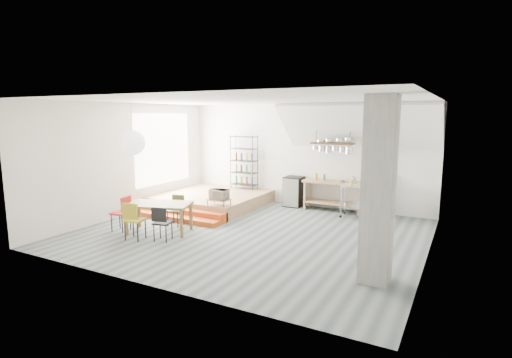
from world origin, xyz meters
The scene contains 26 objects.
floor centered at (0.00, 0.00, 0.00)m, with size 8.00×8.00×0.00m, color #4D5759.
wall_back centered at (0.00, 3.50, 1.60)m, with size 8.00×0.04×3.20m, color silver.
wall_left centered at (-4.00, 0.00, 1.60)m, with size 0.04×7.00×3.20m, color silver.
wall_right centered at (4.00, 0.00, 1.60)m, with size 0.04×7.00×3.20m, color silver.
ceiling centered at (0.00, 0.00, 3.20)m, with size 8.00×7.00×0.02m, color white.
slope_ceiling centered at (1.80, 2.90, 2.55)m, with size 4.40×1.80×0.15m, color white.
window_pane centered at (-3.98, 1.50, 1.80)m, with size 0.02×2.50×2.20m, color white.
platform centered at (-2.50, 2.00, 0.20)m, with size 3.00×3.00×0.40m, color #A37451.
step_lower centered at (-2.50, 0.05, 0.07)m, with size 3.00×0.35×0.13m, color #C34A17.
step_upper centered at (-2.50, 0.40, 0.13)m, with size 3.00×0.35×0.27m, color #C34A17.
concrete_column centered at (3.30, -1.50, 1.60)m, with size 0.50×0.50×3.20m, color slate.
kitchen_counter centered at (1.10, 3.15, 0.63)m, with size 1.80×0.60×0.91m.
stove centered at (2.50, 3.16, 0.48)m, with size 0.60×0.60×1.18m.
pot_rack centered at (1.13, 2.92, 1.98)m, with size 1.20×0.50×1.43m.
wire_shelving centered at (-2.00, 3.20, 1.33)m, with size 0.88×0.38×1.80m.
microwave_shelf centered at (-1.40, 0.75, 0.55)m, with size 0.60×0.40×0.16m.
paper_lantern centered at (-2.56, -1.21, 2.20)m, with size 0.60×0.60×0.60m, color white.
dining_table centered at (-2.00, -1.00, 0.65)m, with size 1.74×1.33×0.73m.
chair_mustard centered at (-2.09, -1.78, 0.53)m, with size 0.48×0.48×0.90m.
chair_black centered at (-1.46, -1.54, 0.49)m, with size 0.45×0.45×0.82m.
chair_olive centered at (-2.04, -0.29, 0.47)m, with size 0.42×0.42×0.79m.
chair_red centered at (-2.88, -1.33, 0.52)m, with size 0.46×0.46×0.87m.
rolling_cart centered at (1.97, 2.70, 0.60)m, with size 0.95×0.56×0.92m.
mini_fridge centered at (-0.19, 3.20, 0.47)m, with size 0.56×0.56×0.94m, color black.
microwave centered at (-1.40, 0.75, 0.70)m, with size 0.49×0.33×0.27m, color beige.
bowl centered at (1.39, 3.10, 0.93)m, with size 0.19×0.19×0.05m, color silver.
Camera 1 is at (4.58, -8.28, 2.86)m, focal length 28.00 mm.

